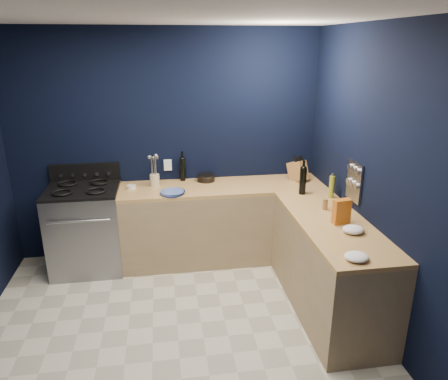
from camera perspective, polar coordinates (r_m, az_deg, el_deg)
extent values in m
cube|color=beige|center=(3.86, -6.23, -19.84)|extent=(3.50, 3.50, 0.02)
cube|color=silver|center=(3.00, -8.19, 22.81)|extent=(3.50, 3.50, 0.02)
cube|color=black|center=(4.88, -7.79, 5.94)|extent=(3.50, 0.02, 2.60)
cube|color=black|center=(3.67, 21.50, 0.22)|extent=(0.02, 3.50, 2.60)
cube|color=black|center=(1.67, -4.83, -23.06)|extent=(3.50, 0.02, 2.60)
cube|color=#9B835F|center=(4.90, -0.19, -4.59)|extent=(2.30, 0.63, 0.86)
cube|color=olive|center=(4.73, -0.19, 0.39)|extent=(2.30, 0.63, 0.04)
cube|color=#9B835F|center=(4.11, 14.04, -10.20)|extent=(0.63, 1.67, 0.86)
cube|color=olive|center=(3.92, 14.57, -4.46)|extent=(0.63, 1.67, 0.04)
cube|color=gray|center=(4.91, -18.20, -5.20)|extent=(0.76, 0.66, 0.92)
cube|color=black|center=(4.63, -18.77, -6.92)|extent=(0.59, 0.02, 0.42)
cube|color=black|center=(4.74, -18.80, 0.04)|extent=(0.76, 0.66, 0.03)
cube|color=black|center=(4.99, -18.38, 2.31)|extent=(0.76, 0.06, 0.20)
cube|color=gray|center=(4.16, 17.34, 1.11)|extent=(0.02, 0.28, 0.38)
cube|color=white|center=(4.92, -7.67, 3.39)|extent=(0.09, 0.02, 0.13)
cylinder|color=#4764A9|center=(4.49, -7.07, -0.34)|extent=(0.30, 0.30, 0.03)
cylinder|color=white|center=(4.73, -12.49, 0.41)|extent=(0.12, 0.12, 0.04)
cylinder|color=beige|center=(4.76, -9.42, 1.35)|extent=(0.11, 0.11, 0.13)
cylinder|color=black|center=(4.89, -5.66, 2.80)|extent=(0.08, 0.08, 0.27)
cylinder|color=black|center=(4.87, -2.46, 1.68)|extent=(0.25, 0.25, 0.08)
cube|color=olive|center=(4.94, 10.02, 2.55)|extent=(0.24, 0.29, 0.28)
cylinder|color=black|center=(4.50, 10.68, 1.21)|extent=(0.08, 0.08, 0.29)
cylinder|color=#939D23|center=(4.46, 14.45, 0.43)|extent=(0.07, 0.07, 0.23)
cylinder|color=olive|center=(4.15, 13.61, -1.88)|extent=(0.06, 0.06, 0.11)
cylinder|color=olive|center=(4.10, 15.04, -2.39)|extent=(0.05, 0.05, 0.09)
cube|color=#B33221|center=(3.85, 15.71, -2.84)|extent=(0.16, 0.10, 0.23)
ellipsoid|color=white|center=(3.72, 17.19, -5.16)|extent=(0.21, 0.18, 0.06)
ellipsoid|color=white|center=(3.29, 17.59, -8.66)|extent=(0.23, 0.22, 0.05)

